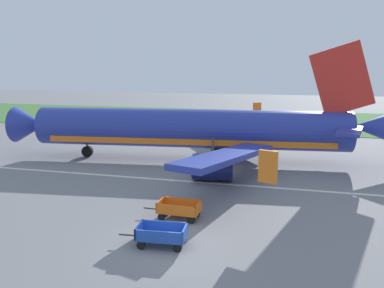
% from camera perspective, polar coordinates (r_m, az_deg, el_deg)
% --- Properties ---
extents(ground_plane, '(220.00, 220.00, 0.00)m').
position_cam_1_polar(ground_plane, '(20.84, -3.65, -14.48)').
color(ground_plane, slate).
extents(grass_strip, '(220.00, 28.00, 0.06)m').
position_cam_1_polar(grass_strip, '(67.88, 9.16, 3.57)').
color(grass_strip, '#3D7033').
rests_on(grass_strip, ground).
extents(apron_stripe, '(120.00, 0.36, 0.01)m').
position_cam_1_polar(apron_stripe, '(30.89, 2.69, -5.72)').
color(apron_stripe, silver).
rests_on(apron_stripe, ground).
extents(airplane, '(37.67, 30.30, 11.34)m').
position_cam_1_polar(airplane, '(37.48, 1.18, 2.12)').
color(airplane, '#28389E').
rests_on(airplane, ground).
extents(baggage_cart_nearest, '(3.60, 1.60, 1.07)m').
position_cam_1_polar(baggage_cart_nearest, '(20.51, -4.50, -13.08)').
color(baggage_cart_nearest, '#234CB2').
rests_on(baggage_cart_nearest, ground).
extents(baggage_cart_second_in_row, '(3.57, 1.46, 1.07)m').
position_cam_1_polar(baggage_cart_second_in_row, '(23.82, -1.93, -9.49)').
color(baggage_cart_second_in_row, orange).
rests_on(baggage_cart_second_in_row, ground).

